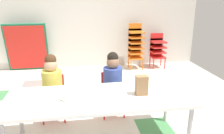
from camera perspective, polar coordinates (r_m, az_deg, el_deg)
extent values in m
cube|color=silver|center=(3.35, -7.21, -12.07)|extent=(5.72, 4.88, 0.02)
cube|color=#478C51|center=(3.11, 10.49, -14.56)|extent=(0.43, 0.43, 0.00)
cube|color=#478C51|center=(3.78, -0.57, -8.16)|extent=(0.43, 0.43, 0.00)
cube|color=#478C51|center=(4.35, -25.83, -6.43)|extent=(0.43, 0.43, 0.00)
cube|color=gray|center=(4.65, -19.01, -4.11)|extent=(0.43, 0.43, 0.00)
cube|color=beige|center=(5.37, -8.75, 14.17)|extent=(5.72, 0.10, 2.69)
cube|color=white|center=(2.52, -3.33, -7.73)|extent=(2.02, 0.77, 0.04)
cylinder|color=#B2B2B7|center=(2.63, 18.94, -14.69)|extent=(0.05, 0.05, 0.55)
cylinder|color=#B2B2B7|center=(3.01, -22.15, -10.78)|extent=(0.05, 0.05, 0.55)
cylinder|color=#B2B2B7|center=(3.14, 13.51, -8.72)|extent=(0.05, 0.05, 0.55)
cube|color=red|center=(3.18, -14.49, -7.89)|extent=(0.32, 0.30, 0.03)
cube|color=red|center=(3.26, -14.46, -4.39)|extent=(0.29, 0.02, 0.30)
cylinder|color=#D8C64C|center=(3.10, -14.79, -4.21)|extent=(0.33, 0.33, 0.38)
sphere|color=tan|center=(3.02, -15.17, 0.39)|extent=(0.17, 0.17, 0.17)
sphere|color=#472D19|center=(3.01, -15.25, 1.73)|extent=(0.15, 0.15, 0.15)
cylinder|color=red|center=(3.15, -17.06, -11.44)|extent=(0.02, 0.02, 0.28)
cylinder|color=red|center=(3.12, -11.88, -11.31)|extent=(0.02, 0.02, 0.28)
cylinder|color=red|center=(3.38, -16.49, -9.33)|extent=(0.02, 0.02, 0.28)
cylinder|color=red|center=(3.35, -11.69, -9.19)|extent=(0.02, 0.02, 0.28)
cube|color=red|center=(3.20, 0.20, -7.17)|extent=(0.32, 0.30, 0.03)
cube|color=red|center=(3.28, -0.22, -3.71)|extent=(0.29, 0.02, 0.30)
cylinder|color=#384C99|center=(3.11, 0.20, -3.49)|extent=(0.34, 0.34, 0.38)
sphere|color=#8C664C|center=(3.03, 0.21, 1.11)|extent=(0.17, 0.17, 0.17)
sphere|color=black|center=(3.02, 0.17, 2.44)|extent=(0.15, 0.15, 0.15)
cylinder|color=red|center=(3.13, -1.99, -10.81)|extent=(0.02, 0.02, 0.28)
cylinder|color=red|center=(3.17, 3.11, -10.43)|extent=(0.02, 0.02, 0.28)
cylinder|color=red|center=(3.36, -2.54, -8.74)|extent=(0.02, 0.02, 0.28)
cylinder|color=red|center=(3.40, 2.20, -8.41)|extent=(0.02, 0.02, 0.28)
cube|color=orange|center=(5.31, 6.00, 2.34)|extent=(0.32, 0.30, 0.03)
cube|color=orange|center=(5.42, 5.65, 3.64)|extent=(0.30, 0.02, 0.18)
cube|color=orange|center=(5.28, 6.04, 3.60)|extent=(0.32, 0.30, 0.03)
cube|color=orange|center=(5.39, 5.69, 4.88)|extent=(0.30, 0.02, 0.18)
cube|color=orange|center=(5.25, 6.08, 4.87)|extent=(0.32, 0.30, 0.03)
cube|color=orange|center=(5.37, 5.73, 6.13)|extent=(0.30, 0.02, 0.18)
cube|color=orange|center=(5.23, 6.13, 6.15)|extent=(0.32, 0.30, 0.03)
cube|color=orange|center=(5.35, 5.77, 7.39)|extent=(0.30, 0.02, 0.18)
cube|color=orange|center=(5.21, 6.17, 7.45)|extent=(0.32, 0.30, 0.03)
cube|color=orange|center=(5.33, 5.81, 8.66)|extent=(0.30, 0.02, 0.18)
cube|color=orange|center=(5.19, 6.21, 8.76)|extent=(0.32, 0.30, 0.03)
cube|color=orange|center=(5.31, 5.85, 9.94)|extent=(0.30, 0.02, 0.18)
cylinder|color=orange|center=(5.19, 4.83, 0.53)|extent=(0.02, 0.02, 0.26)
cylinder|color=orange|center=(5.26, 7.79, 0.67)|extent=(0.02, 0.02, 0.26)
cylinder|color=orange|center=(5.43, 4.18, 1.32)|extent=(0.02, 0.02, 0.26)
cylinder|color=orange|center=(5.50, 7.03, 1.44)|extent=(0.02, 0.02, 0.26)
cube|color=red|center=(5.47, 11.42, 2.54)|extent=(0.32, 0.30, 0.03)
cube|color=red|center=(5.57, 10.98, 3.80)|extent=(0.30, 0.02, 0.18)
cube|color=red|center=(5.44, 11.49, 3.76)|extent=(0.32, 0.30, 0.03)
cube|color=red|center=(5.55, 11.05, 5.00)|extent=(0.30, 0.02, 0.18)
cube|color=red|center=(5.41, 11.57, 4.99)|extent=(0.32, 0.30, 0.03)
cube|color=red|center=(5.52, 11.13, 6.22)|extent=(0.30, 0.02, 0.18)
cube|color=red|center=(5.39, 11.65, 6.24)|extent=(0.32, 0.30, 0.03)
cube|color=red|center=(5.50, 11.20, 7.44)|extent=(0.30, 0.02, 0.18)
cylinder|color=red|center=(5.34, 10.40, 0.78)|extent=(0.02, 0.02, 0.26)
cylinder|color=red|center=(5.44, 13.19, 0.91)|extent=(0.02, 0.02, 0.26)
cylinder|color=red|center=(5.58, 9.53, 1.54)|extent=(0.02, 0.02, 0.26)
cylinder|color=red|center=(5.67, 12.22, 1.65)|extent=(0.02, 0.02, 0.26)
cube|color=#19724C|center=(5.40, -20.61, 4.60)|extent=(0.90, 0.28, 1.09)
cube|color=red|center=(5.36, -20.68, 4.52)|extent=(0.83, 0.23, 0.99)
cube|color=#9E754C|center=(2.53, 7.46, -4.59)|extent=(0.13, 0.09, 0.22)
cylinder|color=white|center=(2.46, -11.80, -8.11)|extent=(0.18, 0.18, 0.01)
cylinder|color=white|center=(2.61, 1.62, -6.16)|extent=(0.18, 0.18, 0.01)
torus|color=white|center=(2.45, -11.83, -7.68)|extent=(0.11, 0.11, 0.03)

